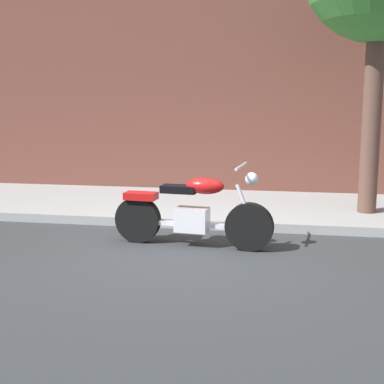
% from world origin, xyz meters
% --- Properties ---
extents(ground_plane, '(60.00, 60.00, 0.00)m').
position_xyz_m(ground_plane, '(0.00, 0.00, 0.00)').
color(ground_plane, '#303335').
extents(sidewalk, '(18.37, 2.90, 0.14)m').
position_xyz_m(sidewalk, '(0.00, 2.67, 0.07)').
color(sidewalk, '#969696').
rests_on(sidewalk, ground).
extents(building_facade, '(18.37, 0.50, 7.80)m').
position_xyz_m(building_facade, '(0.00, 4.37, 3.90)').
color(building_facade, brown).
rests_on(building_facade, ground).
extents(motorcycle, '(2.21, 0.70, 1.14)m').
position_xyz_m(motorcycle, '(0.02, 0.29, 0.45)').
color(motorcycle, black).
rests_on(motorcycle, ground).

